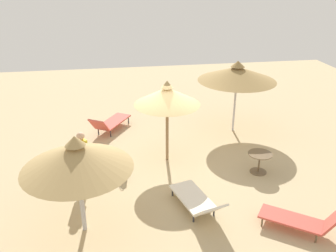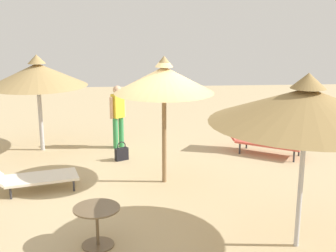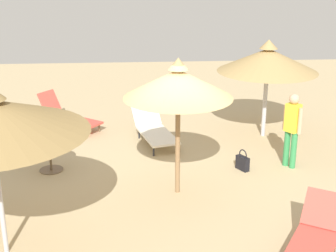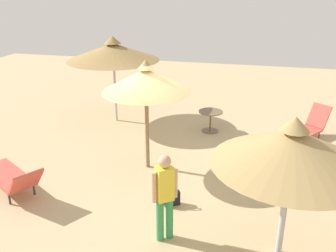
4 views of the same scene
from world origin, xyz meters
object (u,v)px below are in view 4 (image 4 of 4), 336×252
object	(u,v)px
parasol_umbrella_center	(113,52)
lounge_chair_far_right	(306,128)
lounge_chair_front	(12,177)
handbag	(172,198)
person_standing_far_left	(165,193)
parasol_umbrella_back	(146,80)
side_table_round	(211,117)
lounge_chair_near_right	(264,161)
parasol_umbrella_near_left	(292,148)

from	to	relation	value
parasol_umbrella_center	lounge_chair_far_right	xyz separation A→B (m)	(-0.24, -5.73, -1.85)
lounge_chair_front	handbag	world-z (taller)	lounge_chair_front
parasol_umbrella_center	person_standing_far_left	xyz separation A→B (m)	(-5.32, -2.90, -1.28)
parasol_umbrella_back	lounge_chair_front	size ratio (longest dim) A/B	1.30
lounge_chair_far_right	handbag	size ratio (longest dim) A/B	3.81
lounge_chair_far_right	side_table_round	world-z (taller)	lounge_chair_far_right
lounge_chair_near_right	lounge_chair_front	bearing A→B (deg)	112.02
parasol_umbrella_back	lounge_chair_far_right	world-z (taller)	parasol_umbrella_back
lounge_chair_far_right	person_standing_far_left	distance (m)	5.85
lounge_chair_front	lounge_chair_near_right	world-z (taller)	lounge_chair_front
parasol_umbrella_center	lounge_chair_far_right	world-z (taller)	parasol_umbrella_center
lounge_chair_far_right	lounge_chair_near_right	world-z (taller)	lounge_chair_far_right
lounge_chair_near_right	side_table_round	xyz separation A→B (m)	(2.26, 1.55, 0.12)
lounge_chair_front	person_standing_far_left	size ratio (longest dim) A/B	1.24
lounge_chair_front	lounge_chair_far_right	world-z (taller)	lounge_chair_far_right
parasol_umbrella_back	lounge_chair_near_right	xyz separation A→B (m)	(0.33, -2.72, -1.84)
parasol_umbrella_center	handbag	xyz separation A→B (m)	(-4.28, -2.79, -2.04)
lounge_chair_near_right	person_standing_far_left	world-z (taller)	person_standing_far_left
parasol_umbrella_back	person_standing_far_left	world-z (taller)	parasol_umbrella_back
parasol_umbrella_center	lounge_chair_near_right	size ratio (longest dim) A/B	1.42
parasol_umbrella_back	person_standing_far_left	size ratio (longest dim) A/B	1.61
lounge_chair_front	person_standing_far_left	bearing A→B (deg)	-101.96
lounge_chair_far_right	lounge_chair_front	bearing A→B (deg)	124.34
lounge_chair_front	parasol_umbrella_near_left	bearing A→B (deg)	-96.96
lounge_chair_near_right	handbag	distance (m)	2.55
parasol_umbrella_near_left	lounge_chair_near_right	world-z (taller)	parasol_umbrella_near_left
person_standing_far_left	lounge_chair_front	bearing A→B (deg)	78.04
lounge_chair_far_right	parasol_umbrella_near_left	bearing A→B (deg)	169.84
parasol_umbrella_center	lounge_chair_front	size ratio (longest dim) A/B	1.38
side_table_round	lounge_chair_far_right	bearing A→B (deg)	-90.50
side_table_round	lounge_chair_near_right	bearing A→B (deg)	-145.62
person_standing_far_left	handbag	size ratio (longest dim) A/B	3.52
parasol_umbrella_center	lounge_chair_near_right	distance (m)	5.54
lounge_chair_near_right	person_standing_far_left	xyz separation A→B (m)	(-2.85, 1.69, 0.61)
side_table_round	parasol_umbrella_center	bearing A→B (deg)	85.92
parasol_umbrella_back	person_standing_far_left	xyz separation A→B (m)	(-2.51, -1.04, -1.23)
parasol_umbrella_back	handbag	size ratio (longest dim) A/B	5.68
handbag	lounge_chair_near_right	bearing A→B (deg)	-44.80
person_standing_far_left	lounge_chair_near_right	bearing A→B (deg)	-30.63
parasol_umbrella_back	lounge_chair_far_right	distance (m)	4.98
lounge_chair_front	lounge_chair_far_right	distance (m)	7.69
parasol_umbrella_center	person_standing_far_left	world-z (taller)	parasol_umbrella_center
parasol_umbrella_near_left	handbag	distance (m)	2.87
person_standing_far_left	side_table_round	size ratio (longest dim) A/B	2.29
parasol_umbrella_near_left	handbag	world-z (taller)	parasol_umbrella_near_left
parasol_umbrella_back	side_table_round	bearing A→B (deg)	-24.47
parasol_umbrella_near_left	lounge_chair_far_right	distance (m)	5.32
parasol_umbrella_back	lounge_chair_front	distance (m)	3.53
parasol_umbrella_near_left	side_table_round	distance (m)	5.55
parasol_umbrella_near_left	person_standing_far_left	distance (m)	2.19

